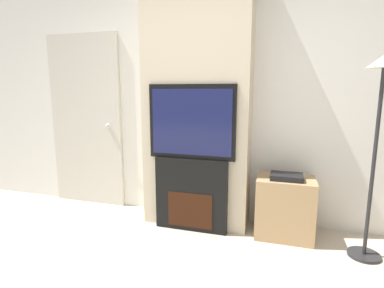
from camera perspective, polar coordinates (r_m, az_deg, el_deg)
The scene contains 7 objects.
wall_back at distance 3.25m, azimuth 2.08°, elevation 9.49°, with size 6.00×0.06×2.70m.
chimney_breast at distance 3.04m, azimuth 1.03°, elevation 9.46°, with size 1.07×0.37×2.70m.
fireplace at distance 3.04m, azimuth -0.01°, elevation -9.54°, with size 0.73×0.15×0.73m.
television at distance 2.87m, azimuth -0.02°, elevation 4.21°, with size 0.85×0.07×0.72m.
floor_lamp at distance 2.76m, azimuth 32.06°, elevation 4.90°, with size 0.26×0.26×1.65m.
media_stand at distance 3.04m, azimuth 17.26°, elevation -11.30°, with size 0.53×0.39×0.63m.
entry_door at distance 3.85m, azimuth -19.53°, elevation 4.08°, with size 0.94×0.09×2.04m.
Camera 1 is at (0.83, -1.11, 1.38)m, focal length 28.00 mm.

